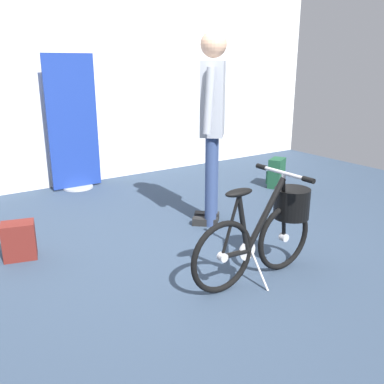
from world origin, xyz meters
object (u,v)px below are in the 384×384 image
at_px(floor_banner_stand, 73,131).
at_px(folding_bike_foreground, 269,227).
at_px(handbag_on_floor, 276,173).
at_px(visitor_near_wall, 212,117).
at_px(backpack_on_floor, 19,241).

height_order(floor_banner_stand, folding_bike_foreground, floor_banner_stand).
xyz_separation_m(folding_bike_foreground, handbag_on_floor, (1.69, 1.60, -0.20)).
bearing_deg(visitor_near_wall, floor_banner_stand, 109.59).
relative_size(floor_banner_stand, visitor_near_wall, 0.91).
height_order(folding_bike_foreground, visitor_near_wall, visitor_near_wall).
bearing_deg(floor_banner_stand, visitor_near_wall, -70.41).
xyz_separation_m(floor_banner_stand, visitor_near_wall, (0.66, -1.86, 0.31)).
bearing_deg(handbag_on_floor, backpack_on_floor, -174.39).
distance_m(folding_bike_foreground, backpack_on_floor, 1.94).
bearing_deg(floor_banner_stand, handbag_on_floor, -32.90).
xyz_separation_m(visitor_near_wall, backpack_on_floor, (-1.71, 0.23, -0.87)).
height_order(floor_banner_stand, visitor_near_wall, visitor_near_wall).
bearing_deg(backpack_on_floor, handbag_on_floor, 5.61).
bearing_deg(handbag_on_floor, folding_bike_foreground, -136.43).
bearing_deg(folding_bike_foreground, backpack_on_floor, 137.64).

